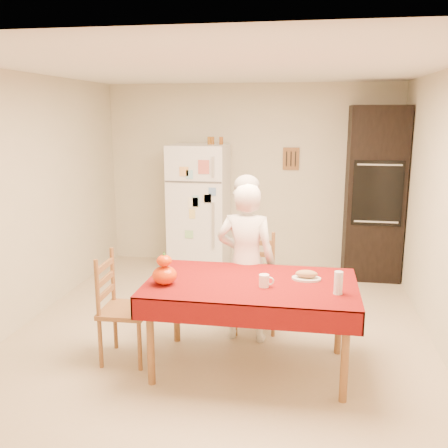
% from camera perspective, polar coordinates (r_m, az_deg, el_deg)
% --- Properties ---
extents(floor, '(4.50, 4.50, 0.00)m').
position_cam_1_polar(floor, '(5.12, -0.09, -11.67)').
color(floor, tan).
rests_on(floor, ground).
extents(room_shell, '(4.02, 4.52, 2.51)m').
position_cam_1_polar(room_shell, '(4.70, -0.09, 6.68)').
color(room_shell, beige).
rests_on(room_shell, ground).
extents(refrigerator, '(0.75, 0.74, 1.70)m').
position_cam_1_polar(refrigerator, '(6.76, -2.83, 1.85)').
color(refrigerator, white).
rests_on(refrigerator, floor).
extents(oven_cabinet, '(0.70, 0.62, 2.20)m').
position_cam_1_polar(oven_cabinet, '(6.66, 16.80, 3.36)').
color(oven_cabinet, black).
rests_on(oven_cabinet, floor).
extents(dining_table, '(1.70, 1.00, 0.76)m').
position_cam_1_polar(dining_table, '(4.11, 3.12, -7.53)').
color(dining_table, brown).
rests_on(dining_table, floor).
extents(chair_far, '(0.46, 0.45, 0.95)m').
position_cam_1_polar(chair_far, '(4.98, 3.53, -6.17)').
color(chair_far, brown).
rests_on(chair_far, floor).
extents(chair_left, '(0.41, 0.43, 0.95)m').
position_cam_1_polar(chair_left, '(4.42, -11.99, -8.89)').
color(chair_left, brown).
rests_on(chair_left, floor).
extents(seated_woman, '(0.57, 0.40, 1.51)m').
position_cam_1_polar(seated_woman, '(4.63, 2.52, -4.39)').
color(seated_woman, silver).
rests_on(seated_woman, floor).
extents(coffee_mug, '(0.08, 0.08, 0.10)m').
position_cam_1_polar(coffee_mug, '(3.97, 4.60, -6.48)').
color(coffee_mug, white).
rests_on(coffee_mug, dining_table).
extents(pumpkin_lower, '(0.20, 0.20, 0.15)m').
position_cam_1_polar(pumpkin_lower, '(4.03, -6.81, -5.83)').
color(pumpkin_lower, red).
rests_on(pumpkin_lower, dining_table).
extents(pumpkin_upper, '(0.12, 0.12, 0.09)m').
position_cam_1_polar(pumpkin_upper, '(4.00, -6.85, -4.19)').
color(pumpkin_upper, '#D75D05').
rests_on(pumpkin_upper, pumpkin_lower).
extents(wine_glass, '(0.07, 0.07, 0.18)m').
position_cam_1_polar(wine_glass, '(3.89, 12.94, -6.57)').
color(wine_glass, silver).
rests_on(wine_glass, dining_table).
extents(bread_plate, '(0.24, 0.24, 0.02)m').
position_cam_1_polar(bread_plate, '(4.19, 9.39, -6.17)').
color(bread_plate, silver).
rests_on(bread_plate, dining_table).
extents(bread_loaf, '(0.18, 0.10, 0.06)m').
position_cam_1_polar(bread_loaf, '(4.17, 9.41, -5.64)').
color(bread_loaf, '#9B7E4C').
rests_on(bread_loaf, bread_plate).
extents(spice_jar_left, '(0.05, 0.05, 0.10)m').
position_cam_1_polar(spice_jar_left, '(6.68, -1.69, 9.51)').
color(spice_jar_left, '#985D1B').
rests_on(spice_jar_left, refrigerator).
extents(spice_jar_mid, '(0.05, 0.05, 0.10)m').
position_cam_1_polar(spice_jar_mid, '(6.67, -1.34, 9.51)').
color(spice_jar_mid, brown).
rests_on(spice_jar_mid, refrigerator).
extents(spice_jar_right, '(0.05, 0.05, 0.10)m').
position_cam_1_polar(spice_jar_right, '(6.65, -0.32, 9.50)').
color(spice_jar_right, '#914A1A').
rests_on(spice_jar_right, refrigerator).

